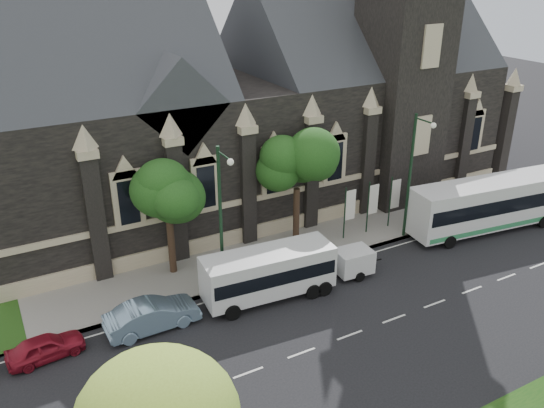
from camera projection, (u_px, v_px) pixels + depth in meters
ground at (350, 335)px, 29.33m from camera, size 160.00×160.00×0.00m
sidewalk at (265, 256)px, 36.89m from camera, size 80.00×5.00×0.15m
museum at (266, 98)px, 43.25m from camera, size 40.00×17.70×29.90m
tree_walk_right at (298, 161)px, 36.93m from camera, size 4.08×4.08×7.80m
tree_walk_left at (169, 187)px, 32.99m from camera, size 3.91×3.91×7.64m
street_lamp_near at (412, 171)px, 37.31m from camera, size 0.36×1.88×9.00m
street_lamp_mid at (222, 213)px, 31.15m from camera, size 0.36×1.88×9.00m
banner_flag_left at (348, 208)px, 38.32m from camera, size 0.90×0.10×4.00m
banner_flag_center at (371, 203)px, 39.20m from camera, size 0.90×0.10×4.00m
banner_flag_right at (394, 197)px, 40.08m from camera, size 0.90×0.10×4.00m
tour_coach at (492, 203)px, 39.94m from camera, size 13.16×4.28×3.77m
shuttle_bus at (269, 271)px, 31.95m from camera, size 7.85×3.20×2.96m
box_trailer at (353, 261)px, 34.49m from camera, size 3.29×1.94×1.73m
sedan at (152, 315)px, 29.57m from camera, size 5.06×1.88×1.65m
car_far_red at (46, 347)px, 27.45m from camera, size 3.87×1.88×1.27m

